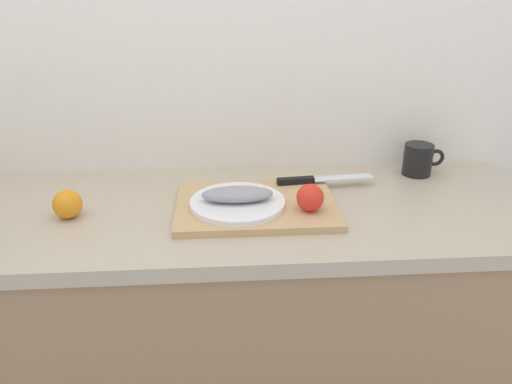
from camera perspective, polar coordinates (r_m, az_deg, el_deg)
back_wall at (r=1.61m, az=-8.10°, el=14.56°), size 3.20×0.05×2.50m
kitchen_counter at (r=1.65m, az=-7.14°, el=-16.06°), size 2.00×0.60×0.90m
cutting_board at (r=1.39m, az=0.00°, el=-1.51°), size 0.43×0.31×0.02m
white_plate at (r=1.36m, az=-2.08°, el=-1.22°), size 0.25×0.25×0.01m
fish_fillet at (r=1.35m, az=-2.10°, el=-0.25°), size 0.19×0.08×0.04m
chef_knife at (r=1.52m, az=6.40°, el=1.39°), size 0.29×0.06×0.02m
tomato_0 at (r=1.33m, az=6.07°, el=-0.63°), size 0.07×0.07×0.07m
coffee_mug_0 at (r=1.69m, az=17.71°, el=3.49°), size 0.13×0.09×0.10m
orange_0 at (r=1.42m, az=-20.32°, el=-1.27°), size 0.08×0.08×0.08m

